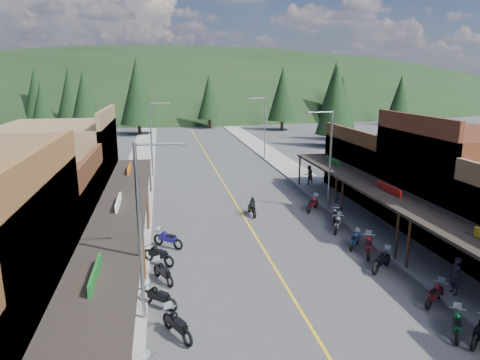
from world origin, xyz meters
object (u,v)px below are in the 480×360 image
streetlight_0 (143,226)px  pine_7 (36,92)px  bike_west_5 (159,296)px  bike_west_7 (158,254)px  pine_2 (137,91)px  bike_east_10 (335,215)px  pine_8 (43,111)px  rider_on_bike (252,208)px  pine_4 (283,94)px  bike_east_7 (369,245)px  pine_6 (401,96)px  bike_west_6 (163,271)px  pine_5 (335,88)px  shop_east_3 (385,168)px  bike_east_4 (457,323)px  shop_west_2 (29,220)px  bike_east_6 (382,260)px  bike_east_11 (313,203)px  pine_1 (70,93)px  streetlight_1 (153,136)px  streetlight_3 (264,125)px  bike_east_5 (435,293)px  pine_11 (336,100)px  pedestrian_east_b (309,175)px  pedestrian_east_a (456,276)px  bike_east_8 (355,240)px  streetlight_2 (329,156)px  pine_10 (85,101)px  shop_east_2 (457,182)px  pine_3 (209,97)px  shop_west_3 (62,169)px  bike_west_8 (168,238)px  pine_9 (342,102)px

streetlight_0 → pine_7: bearing=107.0°
bike_west_5 → bike_west_7: bearing=41.4°
pine_2 → bike_east_10: pine_2 is taller
pine_8 → rider_on_bike: 39.87m
pine_4 → pine_7: same height
bike_east_7 → bike_west_5: bearing=-137.6°
pine_6 → bike_west_6: size_ratio=5.23×
streetlight_0 → bike_west_7: 7.00m
pine_5 → pine_7: size_ratio=1.12×
bike_east_10 → rider_on_bike: 6.35m
shop_east_3 → bike_east_4: size_ratio=5.40×
bike_east_7 → shop_west_2: bearing=-162.9°
bike_east_6 → pine_7: bearing=167.4°
streetlight_0 → rider_on_bike: size_ratio=3.89×
bike_east_11 → rider_on_bike: 5.05m
pine_1 → bike_east_11: (29.73, -62.12, -6.60)m
shop_east_3 → rider_on_bike: bearing=-164.4°
streetlight_1 → streetlight_3: (13.90, 8.00, 0.00)m
bike_east_5 → bike_east_10: bike_east_10 is taller
pine_11 → pedestrian_east_b: pine_11 is taller
bike_east_10 → bike_east_4: bearing=-66.6°
bike_east_4 → pedestrian_east_a: size_ratio=1.05×
bike_west_5 → shop_west_2: bearing=88.6°
pine_2 → bike_east_8: (15.73, -57.89, -7.44)m
shop_east_3 → streetlight_0: (-20.71, -17.30, 1.93)m
pine_1 → bike_east_10: (30.44, -65.01, -6.66)m
streetlight_2 → pine_4: pine_4 is taller
pine_10 → bike_east_6: bearing=-65.9°
pine_1 → pedestrian_east_b: bearing=-59.3°
pine_2 → pine_7: (-22.00, 18.00, -0.75)m
shop_east_2 → shop_west_2: bearing=-180.0°
pine_3 → bike_east_11: size_ratio=4.90×
streetlight_0 → bike_west_6: size_ratio=3.81×
bike_west_7 → pine_7: bearing=62.0°
pine_5 → bike_east_11: 70.46m
bike_east_7 → pine_3: bearing=116.9°
shop_west_3 → pine_10: size_ratio=0.94×
shop_east_3 → pine_6: bearing=58.5°
bike_west_7 → bike_east_4: 15.44m
shop_west_2 → pine_7: bearing=103.8°
bike_east_7 → pedestrian_east_a: 5.77m
shop_east_2 → pine_4: pine_4 is taller
shop_west_3 → bike_west_7: bearing=-57.5°
bike_west_8 → bike_east_7: bearing=-65.8°
shop_east_2 → pine_4: bearing=85.9°
pine_1 → bike_west_8: 70.40m
shop_west_3 → bike_east_7: (19.83, -12.41, -2.87)m
pine_9 → shop_west_2: bearing=-131.1°
shop_west_2 → pine_10: bearing=95.0°
bike_east_5 → pine_8: bearing=176.5°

